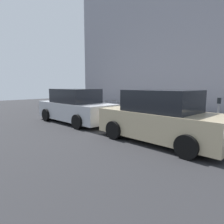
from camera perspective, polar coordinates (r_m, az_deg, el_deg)
ground_plane at (r=10.12m, az=1.04°, el=-2.96°), size 40.00×40.00×0.00m
sidewalk_curb at (r=11.99m, az=9.44°, el=-1.05°), size 18.00×5.00×0.14m
building_facade_sidewalk_side at (r=17.63m, az=22.45°, el=19.84°), size 24.00×3.00×11.50m
suitcase_silver_0 at (r=8.74m, az=19.49°, el=-2.39°), size 0.48×0.25×0.59m
suitcase_navy_1 at (r=8.95m, az=16.48°, el=-1.46°), size 0.38×0.29×0.77m
suitcase_teal_2 at (r=9.29m, az=14.08°, el=-1.56°), size 0.42×0.20×0.60m
suitcase_black_3 at (r=9.53m, az=11.54°, el=-0.63°), size 0.38×0.29×1.00m
suitcase_red_4 at (r=9.74m, az=9.03°, el=-0.76°), size 0.37×0.27×0.83m
suitcase_olive_5 at (r=10.08m, az=6.90°, el=-0.19°), size 0.45×0.29×0.94m
suitcase_maroon_6 at (r=10.39m, az=4.48°, el=0.09°), size 0.44×0.26×0.78m
suitcase_silver_7 at (r=10.74m, az=2.26°, el=-0.14°), size 0.43×0.26×0.80m
suitcase_navy_8 at (r=11.19m, az=0.51°, el=0.34°), size 0.49×0.26×0.90m
suitcase_teal_9 at (r=11.51m, az=-1.58°, el=0.55°), size 0.37×0.26×0.84m
fire_hydrant at (r=12.03m, az=-3.94°, el=1.53°), size 0.39×0.21×0.85m
bollard_post at (r=12.46m, az=-6.51°, el=1.76°), size 0.12×0.12×0.91m
parking_meter at (r=8.44m, az=28.34°, el=0.63°), size 0.12×0.09×1.27m
parked_car_beige_0 at (r=6.71m, az=13.93°, el=-1.73°), size 4.27×1.99×1.72m
parked_car_silver_1 at (r=10.17m, az=-10.47°, el=1.46°), size 4.53×2.01×1.69m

